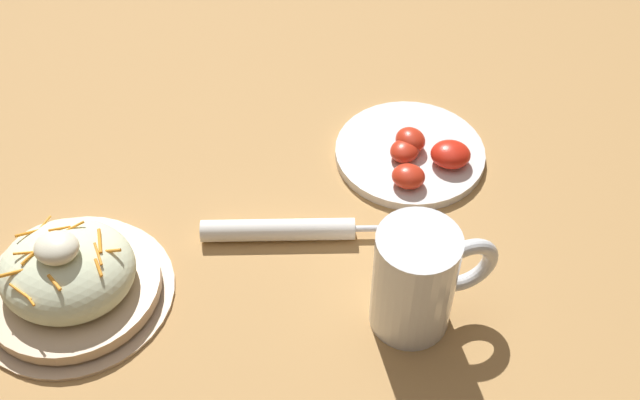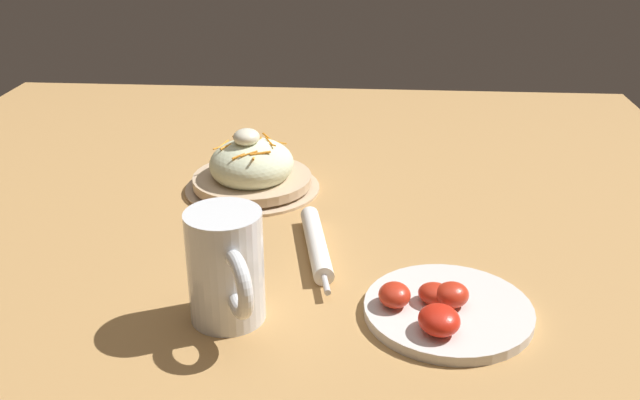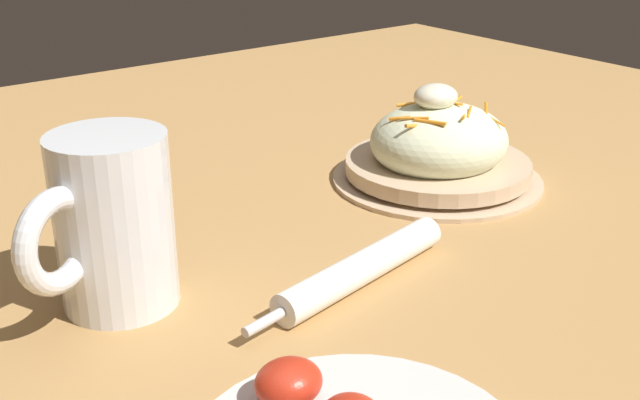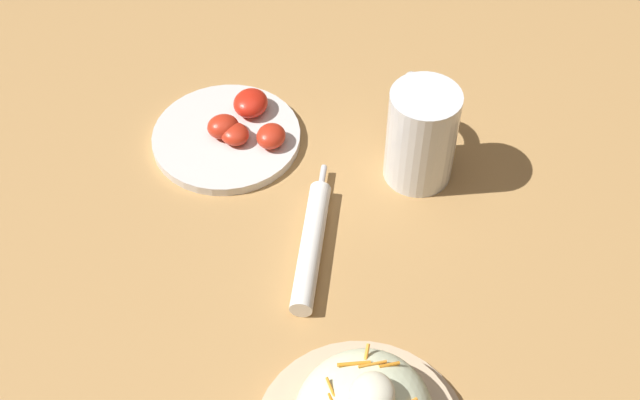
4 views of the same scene
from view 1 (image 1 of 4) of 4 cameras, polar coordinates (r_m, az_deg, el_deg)
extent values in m
plane|color=#B2844C|center=(0.88, -10.22, -5.11)|extent=(1.43, 1.43, 0.00)
cylinder|color=#D1B28E|center=(0.89, -17.65, -6.55)|extent=(0.21, 0.21, 0.01)
cylinder|color=#D1B28E|center=(0.88, -17.83, -6.09)|extent=(0.19, 0.19, 0.01)
ellipsoid|color=beige|center=(0.86, -18.24, -4.98)|extent=(0.14, 0.13, 0.07)
cylinder|color=orange|center=(0.83, -21.36, -6.36)|extent=(0.03, 0.01, 0.01)
cylinder|color=orange|center=(0.81, -16.12, -4.84)|extent=(0.02, 0.02, 0.01)
cylinder|color=orange|center=(0.82, -16.15, -3.85)|extent=(0.02, 0.03, 0.01)
cylinder|color=orange|center=(0.81, -19.11, -5.80)|extent=(0.02, 0.02, 0.01)
cylinder|color=orange|center=(0.85, -18.77, -2.02)|extent=(0.02, 0.02, 0.01)
cylinder|color=orange|center=(0.84, -20.72, -3.94)|extent=(0.01, 0.02, 0.01)
cylinder|color=orange|center=(0.84, -21.74, -5.03)|extent=(0.03, 0.02, 0.01)
cylinder|color=orange|center=(0.87, -20.68, -2.26)|extent=(0.03, 0.02, 0.01)
cylinder|color=orange|center=(0.83, -19.59, -3.37)|extent=(0.02, 0.01, 0.01)
cylinder|color=orange|center=(0.84, -20.94, -3.68)|extent=(0.03, 0.01, 0.01)
cylinder|color=orange|center=(0.83, -16.03, -2.94)|extent=(0.02, 0.03, 0.00)
cylinder|color=orange|center=(0.82, -15.35, -3.67)|extent=(0.03, 0.01, 0.01)
cylinder|color=orange|center=(0.82, -20.78, -6.86)|extent=(0.02, 0.02, 0.00)
cylinder|color=orange|center=(0.88, -19.74, -1.60)|extent=(0.00, 0.02, 0.01)
cylinder|color=orange|center=(0.85, -17.85, -1.93)|extent=(0.02, 0.02, 0.01)
cylinder|color=orange|center=(0.84, -19.60, -3.06)|extent=(0.00, 0.02, 0.01)
ellipsoid|color=#EFEACC|center=(0.82, -18.97, -3.38)|extent=(0.05, 0.04, 0.03)
cylinder|color=white|center=(0.79, 6.97, -5.97)|extent=(0.08, 0.08, 0.13)
cylinder|color=orange|center=(0.81, 6.77, -7.34)|extent=(0.08, 0.08, 0.06)
cylinder|color=white|center=(0.78, 7.01, -5.71)|extent=(0.08, 0.08, 0.01)
torus|color=white|center=(0.80, 10.69, -4.61)|extent=(0.07, 0.05, 0.07)
cylinder|color=white|center=(0.89, -3.14, -2.23)|extent=(0.18, 0.06, 0.03)
cylinder|color=silver|center=(0.89, 3.74, -2.12)|extent=(0.04, 0.01, 0.01)
cylinder|color=silver|center=(1.00, 6.67, 3.48)|extent=(0.19, 0.19, 0.01)
ellipsoid|color=red|center=(0.94, 6.57, 1.76)|extent=(0.04, 0.04, 0.03)
ellipsoid|color=red|center=(0.98, 6.72, 4.43)|extent=(0.05, 0.05, 0.03)
ellipsoid|color=red|center=(0.97, 6.30, 3.66)|extent=(0.05, 0.05, 0.02)
ellipsoid|color=red|center=(0.97, 9.66, 3.36)|extent=(0.05, 0.05, 0.03)
camera|label=2|loc=(0.96, 56.40, 12.74)|focal=39.77mm
camera|label=3|loc=(1.07, 22.17, 22.67)|focal=44.53mm
camera|label=4|loc=(0.80, -66.67, 31.36)|focal=46.77mm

